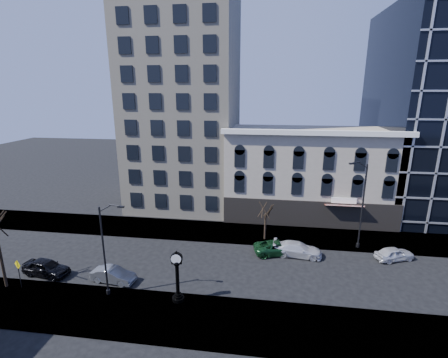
# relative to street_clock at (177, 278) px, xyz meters

# --- Properties ---
(ground) EXTENTS (160.00, 160.00, 0.00)m
(ground) POSITION_rel_street_clock_xyz_m (0.46, 6.00, -2.18)
(ground) COLOR black
(ground) RESTS_ON ground
(sidewalk_far) EXTENTS (160.00, 6.00, 0.12)m
(sidewalk_far) POSITION_rel_street_clock_xyz_m (0.46, 14.00, -2.12)
(sidewalk_far) COLOR gray
(sidewalk_far) RESTS_ON ground
(sidewalk_near) EXTENTS (160.00, 6.00, 0.12)m
(sidewalk_near) POSITION_rel_street_clock_xyz_m (0.46, -2.00, -2.12)
(sidewalk_near) COLOR gray
(sidewalk_near) RESTS_ON ground
(cream_tower) EXTENTS (15.90, 15.40, 42.50)m
(cream_tower) POSITION_rel_street_clock_xyz_m (-5.65, 24.88, 17.14)
(cream_tower) COLOR beige
(cream_tower) RESTS_ON ground
(victorian_row) EXTENTS (22.60, 11.19, 12.50)m
(victorian_row) POSITION_rel_street_clock_xyz_m (12.47, 21.89, 3.82)
(victorian_row) COLOR #A89D8B
(victorian_row) RESTS_ON ground
(street_clock) EXTENTS (1.03, 1.03, 4.55)m
(street_clock) POSITION_rel_street_clock_xyz_m (0.00, 0.00, 0.00)
(street_clock) COLOR black
(street_clock) RESTS_ON sidewalk_near
(street_lamp_near) EXTENTS (2.19, 0.36, 8.44)m
(street_lamp_near) POSITION_rel_street_clock_xyz_m (-5.60, -0.03, 4.31)
(street_lamp_near) COLOR black
(street_lamp_near) RESTS_ON sidewalk_near
(street_lamp_far) EXTENTS (2.47, 1.24, 10.07)m
(street_lamp_far) POSITION_rel_street_clock_xyz_m (16.62, 11.72, 5.54)
(street_lamp_far) COLOR black
(street_lamp_far) RESTS_ON sidewalk_far
(bare_tree_far) EXTENTS (2.94, 2.94, 5.05)m
(bare_tree_far) POSITION_rel_street_clock_xyz_m (6.95, 12.67, 1.75)
(bare_tree_far) COLOR black
(bare_tree_far) RESTS_ON sidewalk_far
(warning_sign) EXTENTS (0.82, 0.37, 2.68)m
(warning_sign) POSITION_rel_street_clock_xyz_m (-14.35, -0.17, -0.22)
(warning_sign) COLOR black
(warning_sign) RESTS_ON sidewalk_near
(car_near_a) EXTENTS (4.79, 2.47, 1.56)m
(car_near_a) POSITION_rel_street_clock_xyz_m (-13.56, 2.17, -1.40)
(car_near_a) COLOR black
(car_near_a) RESTS_ON ground
(car_near_b) EXTENTS (4.26, 1.90, 1.36)m
(car_near_b) POSITION_rel_street_clock_xyz_m (-6.69, 1.98, -1.50)
(car_near_b) COLOR #595B60
(car_near_b) RESTS_ON ground
(car_far_a) EXTENTS (5.49, 3.58, 1.40)m
(car_far_a) POSITION_rel_street_clock_xyz_m (8.35, 9.47, -1.48)
(car_far_a) COLOR #143F1E
(car_far_a) RESTS_ON ground
(car_far_b) EXTENTS (5.28, 2.52, 1.49)m
(car_far_b) POSITION_rel_street_clock_xyz_m (10.46, 9.30, -1.44)
(car_far_b) COLOR silver
(car_far_b) RESTS_ON ground
(car_far_c) EXTENTS (4.34, 2.96, 1.37)m
(car_far_c) POSITION_rel_street_clock_xyz_m (20.37, 9.81, -1.49)
(car_far_c) COLOR silver
(car_far_c) RESTS_ON ground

